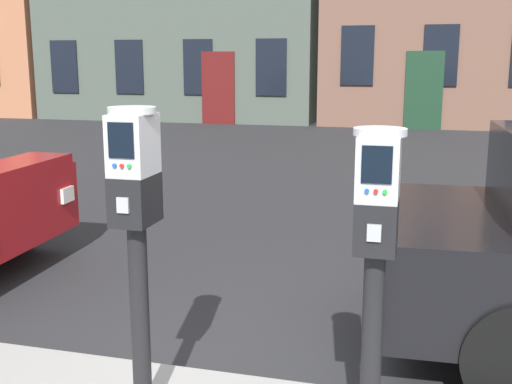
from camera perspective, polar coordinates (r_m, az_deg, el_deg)
The scene contains 2 objects.
parking_meter_near_kerb at distance 2.96m, azimuth -10.76°, elevation -1.59°, with size 0.22×0.25×1.51m.
parking_meter_twin_adjacent at distance 2.69m, azimuth 10.73°, elevation -3.90°, with size 0.22×0.25×1.45m.
Camera 1 is at (0.69, -2.92, 1.85)m, focal length 44.52 mm.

